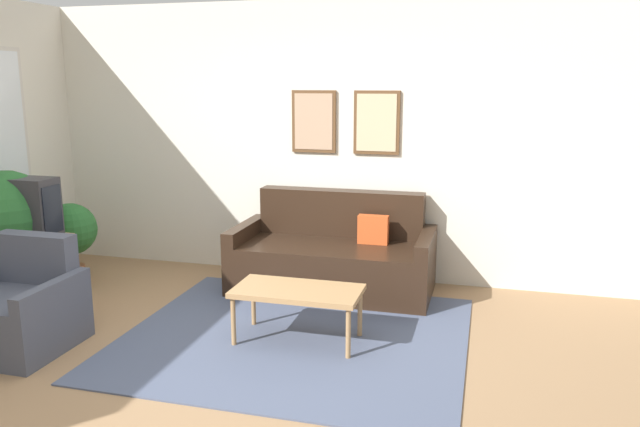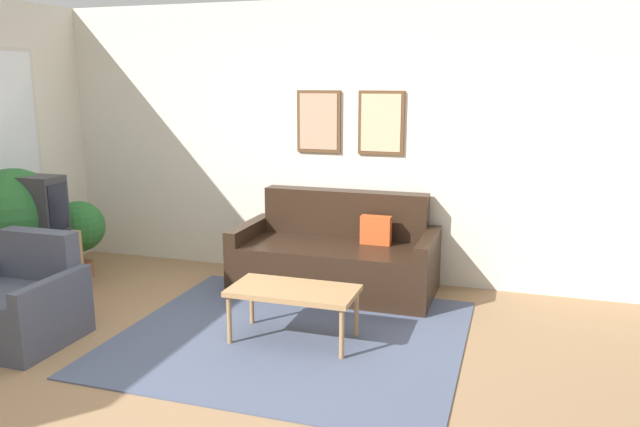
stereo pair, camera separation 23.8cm
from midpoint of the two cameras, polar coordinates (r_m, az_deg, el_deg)
ground_plane at (r=4.42m, az=-12.97°, el=-14.31°), size 16.00×16.00×0.00m
area_rug at (r=4.92m, az=-3.68°, el=-11.13°), size 2.59×2.34×0.01m
wall_back at (r=6.25m, az=-2.92°, el=6.64°), size 8.00×0.09×2.70m
couch at (r=5.87m, az=0.13°, el=-4.07°), size 1.84×0.90×0.90m
coffee_table at (r=4.70m, az=-3.53°, el=-7.34°), size 0.95×0.49×0.42m
tv_stand at (r=6.15m, az=-26.13°, el=-4.68°), size 0.65×0.49×0.60m
tv at (r=6.02m, az=-26.60°, el=0.47°), size 0.62×0.28×0.53m
armchair at (r=5.22m, az=-27.23°, el=-7.97°), size 0.82×0.76×0.80m
potted_plant_tall at (r=6.14m, az=-27.75°, el=-0.40°), size 0.80×0.80×1.18m
potted_plant_by_window at (r=6.59m, az=-22.82°, el=-1.54°), size 0.51×0.51×0.78m
potted_plant_small at (r=6.45m, az=-26.87°, el=-3.28°), size 0.38×0.38×0.67m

